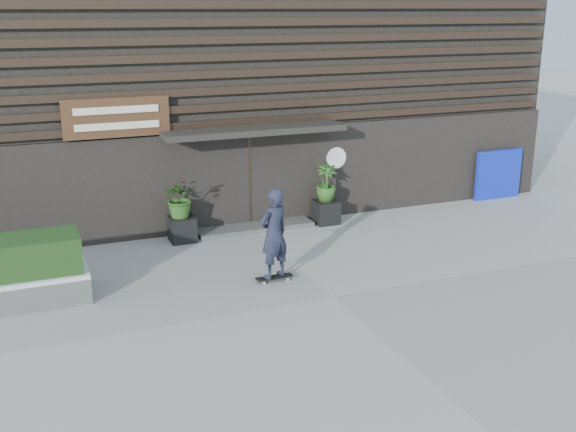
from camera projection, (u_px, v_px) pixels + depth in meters
name	position (u px, v px, depth m)	size (l,w,h in m)	color
ground	(333.00, 297.00, 13.33)	(80.00, 80.00, 0.00)	#9D9994
entrance_step	(254.00, 227.00, 17.38)	(3.00, 0.80, 0.12)	#444542
planter_pot_left	(182.00, 229.00, 16.45)	(0.60, 0.60, 0.60)	black
bamboo_left	(181.00, 198.00, 16.22)	(0.86, 0.75, 0.96)	#2D591E
planter_pot_right	(326.00, 212.00, 17.82)	(0.60, 0.60, 0.60)	black
bamboo_right	(326.00, 183.00, 17.59)	(0.54, 0.54, 0.96)	#2D591E
blue_tarp	(498.00, 174.00, 20.01)	(1.54, 0.12, 1.44)	#0D1FB4
building	(194.00, 55.00, 20.98)	(18.00, 11.00, 8.00)	black
skateboarder	(274.00, 234.00, 13.83)	(0.80, 0.66, 1.97)	black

